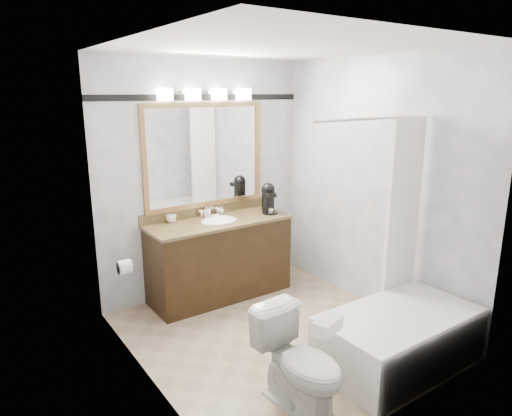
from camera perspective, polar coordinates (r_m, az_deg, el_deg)
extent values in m
cube|color=tan|center=(4.33, 2.59, -15.56)|extent=(2.40, 2.60, 0.01)
cube|color=white|center=(3.78, 3.04, 19.65)|extent=(2.40, 2.60, 0.01)
cube|color=white|center=(4.94, -6.44, 3.69)|extent=(2.40, 0.01, 2.50)
cube|color=white|center=(2.98, 18.25, -4.07)|extent=(2.40, 0.01, 2.50)
cube|color=white|center=(3.30, -14.10, -2.00)|extent=(0.01, 2.60, 2.50)
cube|color=white|center=(4.68, 14.61, 2.72)|extent=(0.01, 2.60, 2.50)
cube|color=black|center=(4.92, -4.55, -6.47)|extent=(1.50, 0.55, 0.82)
cube|color=olive|center=(4.79, -4.65, -1.71)|extent=(1.53, 0.58, 0.03)
cube|color=olive|center=(5.00, -6.22, -0.29)|extent=(1.53, 0.03, 0.10)
ellipsoid|color=white|center=(4.79, -4.65, -1.88)|extent=(0.44, 0.34, 0.14)
cube|color=#A07948|center=(4.84, -6.56, 12.70)|extent=(1.40, 0.04, 0.05)
cube|color=#A07948|center=(4.98, -6.22, 0.53)|extent=(1.40, 0.04, 0.05)
cube|color=#A07948|center=(4.60, -13.82, 5.74)|extent=(0.05, 0.04, 1.00)
cube|color=#A07948|center=(5.23, 0.18, 7.13)|extent=(0.05, 0.04, 1.00)
cube|color=white|center=(4.89, -6.41, 6.54)|extent=(1.30, 0.01, 1.00)
cube|color=silver|center=(4.83, -6.54, 14.18)|extent=(0.90, 0.05, 0.03)
cube|color=white|center=(4.59, -11.33, 13.75)|extent=(0.12, 0.12, 0.12)
cube|color=white|center=(4.72, -7.89, 13.90)|extent=(0.12, 0.12, 0.12)
cube|color=white|center=(4.86, -4.64, 13.99)|extent=(0.12, 0.12, 0.12)
cube|color=white|center=(5.02, -1.59, 14.04)|extent=(0.12, 0.12, 0.12)
cube|color=black|center=(4.85, -6.66, 13.59)|extent=(2.40, 0.01, 0.06)
cube|color=white|center=(3.99, 17.35, -15.30)|extent=(1.30, 0.72, 0.45)
cylinder|color=silver|center=(3.74, 14.70, 10.75)|extent=(1.30, 0.02, 0.02)
cube|color=white|center=(4.17, 17.93, 0.03)|extent=(0.40, 0.04, 1.55)
cylinder|color=white|center=(4.09, -16.13, -7.08)|extent=(0.11, 0.12, 0.12)
imported|color=white|center=(3.32, 5.60, -18.65)|extent=(0.45, 0.72, 0.70)
cube|color=white|center=(2.97, 8.92, -14.28)|extent=(0.23, 0.17, 0.09)
cylinder|color=black|center=(5.04, 1.76, -0.58)|extent=(0.17, 0.17, 0.02)
cylinder|color=black|center=(5.06, 1.51, 0.94)|extent=(0.14, 0.14, 0.25)
sphere|color=black|center=(5.03, 1.52, 2.32)|extent=(0.15, 0.15, 0.15)
cube|color=black|center=(4.97, 1.87, 1.67)|extent=(0.11, 0.11, 0.05)
cylinder|color=silver|center=(5.01, 1.85, -0.32)|extent=(0.06, 0.06, 0.06)
imported|color=white|center=(4.76, -10.58, -1.33)|extent=(0.13, 0.13, 0.08)
imported|color=white|center=(4.78, -10.38, -1.28)|extent=(0.09, 0.09, 0.07)
imported|color=white|center=(4.92, -6.23, -0.48)|extent=(0.06, 0.06, 0.11)
imported|color=white|center=(5.03, -4.37, -0.27)|extent=(0.07, 0.07, 0.08)
cube|color=beige|center=(4.90, -5.07, -1.02)|extent=(0.10, 0.08, 0.03)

